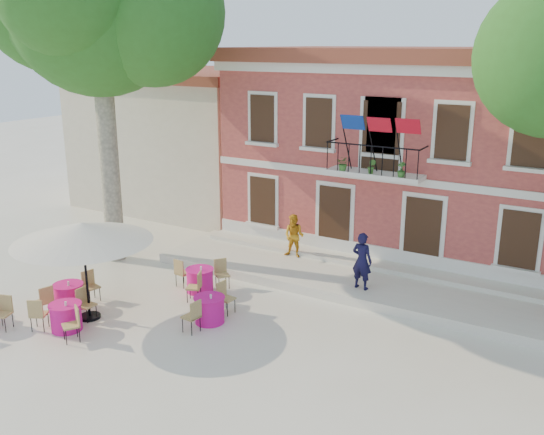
{
  "coord_description": "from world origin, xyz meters",
  "views": [
    {
      "loc": [
        9.11,
        -12.96,
        7.69
      ],
      "look_at": [
        -0.72,
        3.5,
        2.12
      ],
      "focal_mm": 40.0,
      "sensor_mm": 36.0,
      "label": 1
    }
  ],
  "objects_px": {
    "plane_tree_west": "(97,6)",
    "cafe_table_4": "(209,308)",
    "cafe_table_0": "(69,295)",
    "cafe_table_3": "(200,279)",
    "pedestrian_orange": "(294,236)",
    "pedestrian_navy": "(362,261)",
    "cafe_table_1": "(66,316)",
    "patio_umbrella": "(82,233)"
  },
  "relations": [
    {
      "from": "plane_tree_west",
      "to": "pedestrian_orange",
      "type": "xyz_separation_m",
      "value": [
        5.93,
        2.81,
        -7.76
      ]
    },
    {
      "from": "patio_umbrella",
      "to": "plane_tree_west",
      "type": "bearing_deg",
      "value": 126.17
    },
    {
      "from": "patio_umbrella",
      "to": "cafe_table_3",
      "type": "distance_m",
      "value": 4.16
    },
    {
      "from": "pedestrian_orange",
      "to": "cafe_table_4",
      "type": "height_order",
      "value": "pedestrian_orange"
    },
    {
      "from": "cafe_table_0",
      "to": "cafe_table_4",
      "type": "relative_size",
      "value": 1.01
    },
    {
      "from": "pedestrian_navy",
      "to": "cafe_table_1",
      "type": "height_order",
      "value": "pedestrian_navy"
    },
    {
      "from": "cafe_table_1",
      "to": "pedestrian_orange",
      "type": "bearing_deg",
      "value": 69.24
    },
    {
      "from": "pedestrian_navy",
      "to": "cafe_table_3",
      "type": "bearing_deg",
      "value": 31.53
    },
    {
      "from": "plane_tree_west",
      "to": "cafe_table_4",
      "type": "distance_m",
      "value": 10.7
    },
    {
      "from": "plane_tree_west",
      "to": "cafe_table_3",
      "type": "height_order",
      "value": "plane_tree_west"
    },
    {
      "from": "plane_tree_west",
      "to": "cafe_table_0",
      "type": "distance_m",
      "value": 9.47
    },
    {
      "from": "pedestrian_navy",
      "to": "cafe_table_4",
      "type": "height_order",
      "value": "pedestrian_navy"
    },
    {
      "from": "cafe_table_1",
      "to": "cafe_table_4",
      "type": "height_order",
      "value": "same"
    },
    {
      "from": "pedestrian_orange",
      "to": "cafe_table_1",
      "type": "xyz_separation_m",
      "value": [
        -2.93,
        -7.73,
        -0.65
      ]
    },
    {
      "from": "plane_tree_west",
      "to": "pedestrian_navy",
      "type": "relative_size",
      "value": 6.59
    },
    {
      "from": "patio_umbrella",
      "to": "pedestrian_orange",
      "type": "xyz_separation_m",
      "value": [
        2.96,
        6.87,
        -1.51
      ]
    },
    {
      "from": "pedestrian_orange",
      "to": "cafe_table_4",
      "type": "xyz_separation_m",
      "value": [
        0.19,
        -5.31,
        -0.66
      ]
    },
    {
      "from": "patio_umbrella",
      "to": "cafe_table_3",
      "type": "height_order",
      "value": "patio_umbrella"
    },
    {
      "from": "pedestrian_navy",
      "to": "cafe_table_0",
      "type": "distance_m",
      "value": 8.93
    },
    {
      "from": "plane_tree_west",
      "to": "cafe_table_1",
      "type": "xyz_separation_m",
      "value": [
        3.0,
        -4.92,
        -8.41
      ]
    },
    {
      "from": "cafe_table_0",
      "to": "cafe_table_4",
      "type": "bearing_deg",
      "value": 18.38
    },
    {
      "from": "pedestrian_navy",
      "to": "cafe_table_1",
      "type": "bearing_deg",
      "value": 51.36
    },
    {
      "from": "cafe_table_3",
      "to": "cafe_table_4",
      "type": "distance_m",
      "value": 2.27
    },
    {
      "from": "patio_umbrella",
      "to": "pedestrian_orange",
      "type": "bearing_deg",
      "value": 66.69
    },
    {
      "from": "pedestrian_navy",
      "to": "cafe_table_4",
      "type": "xyz_separation_m",
      "value": [
        -3.0,
        -3.85,
        -0.79
      ]
    },
    {
      "from": "cafe_table_1",
      "to": "cafe_table_3",
      "type": "xyz_separation_m",
      "value": [
        1.54,
        4.05,
        0.0
      ]
    },
    {
      "from": "cafe_table_1",
      "to": "patio_umbrella",
      "type": "bearing_deg",
      "value": 91.98
    },
    {
      "from": "plane_tree_west",
      "to": "cafe_table_4",
      "type": "bearing_deg",
      "value": -22.2
    },
    {
      "from": "pedestrian_orange",
      "to": "plane_tree_west",
      "type": "bearing_deg",
      "value": -159.68
    },
    {
      "from": "patio_umbrella",
      "to": "pedestrian_navy",
      "type": "xyz_separation_m",
      "value": [
        6.15,
        5.41,
        -1.38
      ]
    },
    {
      "from": "pedestrian_navy",
      "to": "pedestrian_orange",
      "type": "height_order",
      "value": "pedestrian_navy"
    },
    {
      "from": "pedestrian_navy",
      "to": "cafe_table_0",
      "type": "xyz_separation_m",
      "value": [
        -7.19,
        -5.24,
        -0.79
      ]
    },
    {
      "from": "cafe_table_0",
      "to": "patio_umbrella",
      "type": "bearing_deg",
      "value": -9.53
    },
    {
      "from": "cafe_table_4",
      "to": "cafe_table_1",
      "type": "bearing_deg",
      "value": -142.17
    },
    {
      "from": "plane_tree_west",
      "to": "cafe_table_3",
      "type": "xyz_separation_m",
      "value": [
        4.53,
        -0.87,
        -8.41
      ]
    },
    {
      "from": "patio_umbrella",
      "to": "cafe_table_4",
      "type": "height_order",
      "value": "patio_umbrella"
    },
    {
      "from": "plane_tree_west",
      "to": "cafe_table_4",
      "type": "xyz_separation_m",
      "value": [
        6.12,
        -2.5,
        -8.42
      ]
    },
    {
      "from": "plane_tree_west",
      "to": "cafe_table_3",
      "type": "bearing_deg",
      "value": -10.87
    },
    {
      "from": "cafe_table_0",
      "to": "cafe_table_3",
      "type": "distance_m",
      "value": 3.98
    },
    {
      "from": "patio_umbrella",
      "to": "pedestrian_navy",
      "type": "height_order",
      "value": "patio_umbrella"
    },
    {
      "from": "pedestrian_orange",
      "to": "pedestrian_navy",
      "type": "bearing_deg",
      "value": -29.7
    },
    {
      "from": "pedestrian_navy",
      "to": "pedestrian_orange",
      "type": "xyz_separation_m",
      "value": [
        -3.19,
        1.46,
        -0.13
      ]
    }
  ]
}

